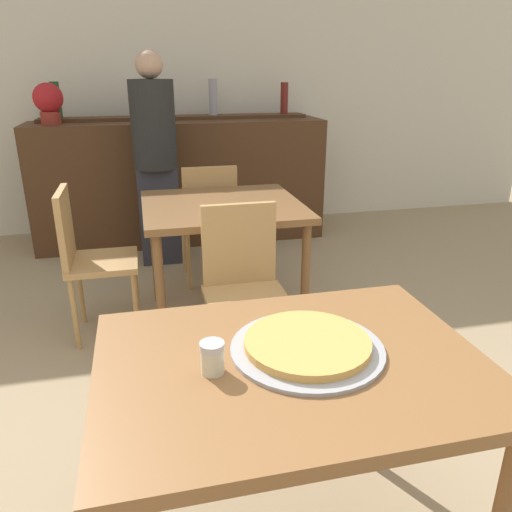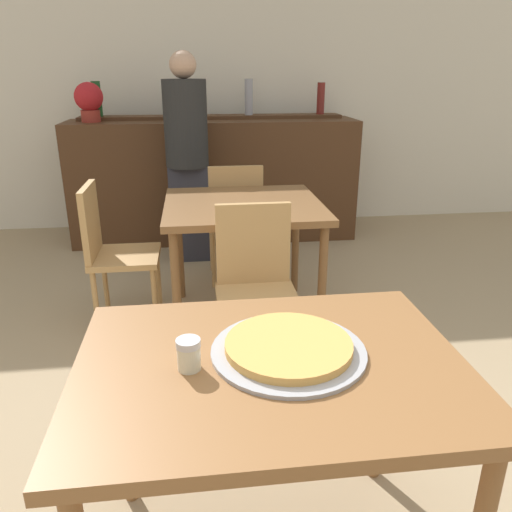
% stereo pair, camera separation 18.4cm
% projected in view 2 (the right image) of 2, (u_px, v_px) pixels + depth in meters
% --- Properties ---
extents(wall_back, '(8.00, 0.05, 2.80)m').
position_uv_depth(wall_back, '(210.00, 83.00, 4.83)').
color(wall_back, silver).
rests_on(wall_back, ground_plane).
extents(dining_table_near, '(1.07, 0.79, 0.77)m').
position_uv_depth(dining_table_near, '(270.00, 388.00, 1.40)').
color(dining_table_near, brown).
rests_on(dining_table_near, ground_plane).
extents(dining_table_far, '(0.94, 0.88, 0.77)m').
position_uv_depth(dining_table_far, '(243.00, 217.00, 3.02)').
color(dining_table_far, brown).
rests_on(dining_table_far, ground_plane).
extents(bar_counter, '(2.60, 0.56, 1.10)m').
position_uv_depth(bar_counter, '(215.00, 180.00, 4.66)').
color(bar_counter, '#4C2D19').
rests_on(bar_counter, ground_plane).
extents(bar_back_shelf, '(2.39, 0.24, 0.35)m').
position_uv_depth(bar_back_shelf, '(211.00, 112.00, 4.58)').
color(bar_back_shelf, '#4C2D19').
rests_on(bar_back_shelf, bar_counter).
extents(chair_far_side_front, '(0.40, 0.40, 0.90)m').
position_uv_depth(chair_far_side_front, '(256.00, 281.00, 2.51)').
color(chair_far_side_front, tan).
rests_on(chair_far_side_front, ground_plane).
extents(chair_far_side_back, '(0.40, 0.40, 0.90)m').
position_uv_depth(chair_far_side_back, '(235.00, 215.00, 3.64)').
color(chair_far_side_back, tan).
rests_on(chair_far_side_back, ground_plane).
extents(chair_far_side_left, '(0.40, 0.40, 0.90)m').
position_uv_depth(chair_far_side_left, '(111.00, 247.00, 2.98)').
color(chair_far_side_left, tan).
rests_on(chair_far_side_left, ground_plane).
extents(pizza_tray, '(0.44, 0.44, 0.04)m').
position_uv_depth(pizza_tray, '(288.00, 348.00, 1.40)').
color(pizza_tray, '#A3A3A8').
rests_on(pizza_tray, dining_table_near).
extents(cheese_shaker, '(0.07, 0.07, 0.09)m').
position_uv_depth(cheese_shaker, '(189.00, 354.00, 1.31)').
color(cheese_shaker, beige).
rests_on(cheese_shaker, dining_table_near).
extents(person_standing, '(0.34, 0.34, 1.66)m').
position_uv_depth(person_standing, '(187.00, 153.00, 3.97)').
color(person_standing, '#2D2D38').
rests_on(person_standing, ground_plane).
extents(potted_plant, '(0.24, 0.24, 0.33)m').
position_uv_depth(potted_plant, '(89.00, 100.00, 4.24)').
color(potted_plant, maroon).
rests_on(potted_plant, bar_counter).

